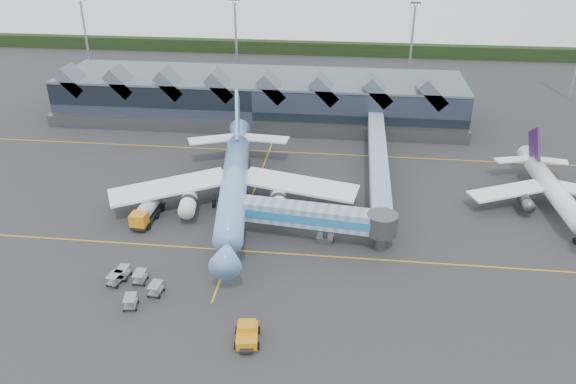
# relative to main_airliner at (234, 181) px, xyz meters

# --- Properties ---
(ground) EXTENTS (260.00, 260.00, 0.00)m
(ground) POSITION_rel_main_airliner_xyz_m (2.09, -5.06, -4.37)
(ground) COLOR #252528
(ground) RESTS_ON ground
(taxi_stripes) EXTENTS (120.00, 60.00, 0.01)m
(taxi_stripes) POSITION_rel_main_airliner_xyz_m (2.09, 4.94, -4.36)
(taxi_stripes) COLOR gold
(taxi_stripes) RESTS_ON ground
(tree_line_far) EXTENTS (260.00, 4.00, 4.00)m
(tree_line_far) POSITION_rel_main_airliner_xyz_m (2.09, 104.94, -2.37)
(tree_line_far) COLOR black
(tree_line_far) RESTS_ON ground
(terminal) EXTENTS (90.00, 22.25, 12.52)m
(terminal) POSITION_rel_main_airliner_xyz_m (-2.97, 42.29, 0.51)
(terminal) COLOR black
(terminal) RESTS_ON ground
(light_masts) EXTENTS (132.40, 42.56, 22.45)m
(light_masts) POSITION_rel_main_airliner_xyz_m (23.09, 57.74, 8.12)
(light_masts) COLOR gray
(light_masts) RESTS_ON ground
(main_airliner) EXTENTS (39.78, 46.20, 14.86)m
(main_airliner) POSITION_rel_main_airliner_xyz_m (0.00, 0.00, 0.00)
(main_airliner) COLOR #6DA5DC
(main_airliner) RESTS_ON ground
(regional_jet) EXTENTS (26.98, 29.42, 10.10)m
(regional_jet) POSITION_rel_main_airliner_xyz_m (50.34, 5.41, -1.16)
(regional_jet) COLOR white
(regional_jet) RESTS_ON ground
(jet_bridge) EXTENTS (25.23, 6.48, 5.63)m
(jet_bridge) POSITION_rel_main_airliner_xyz_m (13.99, -9.12, -0.50)
(jet_bridge) COLOR #6D8CB7
(jet_bridge) RESTS_ON ground
(fuel_truck) EXTENTS (3.06, 9.47, 3.16)m
(fuel_truck) POSITION_rel_main_airliner_xyz_m (-12.46, -5.71, -2.60)
(fuel_truck) COLOR black
(fuel_truck) RESTS_ON ground
(pushback_tug) EXTENTS (3.21, 4.59, 1.92)m
(pushback_tug) POSITION_rel_main_airliner_xyz_m (7.66, -30.98, -3.51)
(pushback_tug) COLOR orange
(pushback_tug) RESTS_ON ground
(baggage_carts) EXTENTS (7.65, 8.00, 1.53)m
(baggage_carts) POSITION_rel_main_airliner_xyz_m (-8.44, -23.32, -3.51)
(baggage_carts) COLOR gray
(baggage_carts) RESTS_ON ground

